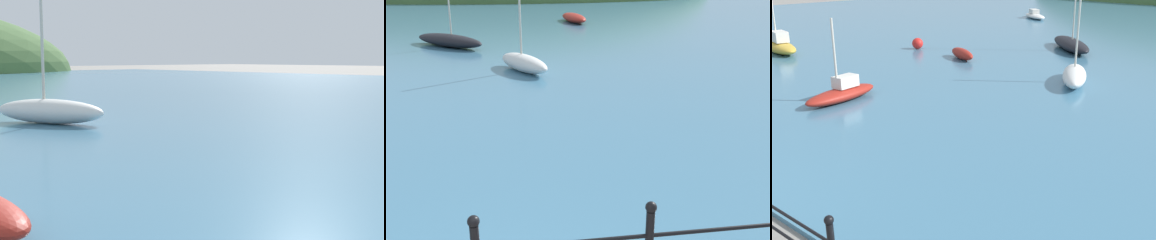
# 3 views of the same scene
# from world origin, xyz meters

# --- Properties ---
(boat_twin_mast) EXTENTS (2.03, 3.05, 2.99)m
(boat_twin_mast) POSITION_xyz_m (1.01, 13.33, 0.41)
(boat_twin_mast) COLOR silver
(boat_twin_mast) RESTS_ON water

